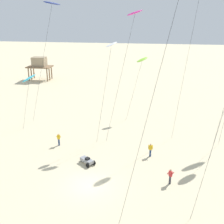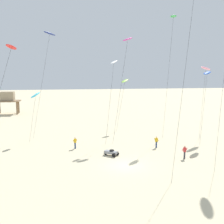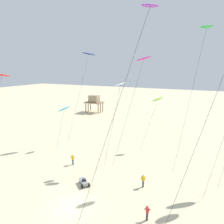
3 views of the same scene
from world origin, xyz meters
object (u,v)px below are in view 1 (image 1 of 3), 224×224
at_px(kite_flyer_nearest, 150,150).
at_px(kite_flyer_furthest, 59,139).
at_px(kite_navy, 52,4).
at_px(kite_magenta, 135,14).
at_px(stilt_house, 39,64).
at_px(kite_white, 111,47).
at_px(kite_cyan, 29,78).
at_px(kite_lime, 142,60).
at_px(kite_flyer_middle, 170,176).
at_px(beach_buggy, 87,160).

xyz_separation_m(kite_flyer_nearest, kite_flyer_furthest, (-11.70, 1.20, 0.00)).
bearing_deg(kite_navy, kite_flyer_nearest, -39.46).
xyz_separation_m(kite_magenta, stilt_house, (-25.29, 28.01, -11.85)).
distance_m(kite_navy, kite_white, 13.70).
distance_m(kite_navy, kite_cyan, 11.75).
height_order(kite_flyer_nearest, stilt_house, stilt_house).
bearing_deg(kite_cyan, kite_lime, 24.99).
bearing_deg(kite_flyer_furthest, kite_white, 32.80).
bearing_deg(kite_lime, stilt_house, 140.85).
xyz_separation_m(kite_magenta, kite_lime, (0.89, 6.70, -6.90)).
xyz_separation_m(kite_lime, kite_flyer_nearest, (1.96, -14.48, -8.17)).
relative_size(kite_navy, kite_cyan, 2.26).
relative_size(kite_white, kite_lime, 1.33).
distance_m(kite_white, kite_flyer_middle, 17.22).
bearing_deg(kite_cyan, kite_white, -9.06).
xyz_separation_m(kite_navy, kite_flyer_furthest, (3.91, -11.66, -16.42)).
xyz_separation_m(kite_white, kite_cyan, (-12.20, 1.95, -4.90)).
xyz_separation_m(kite_lime, kite_flyer_furthest, (-9.74, -13.28, -8.17)).
distance_m(kite_white, kite_cyan, 13.29).
bearing_deg(kite_magenta, kite_cyan, -177.53).
bearing_deg(kite_navy, kite_cyan, -110.04).
bearing_deg(kite_lime, kite_white, -110.87).
bearing_deg(kite_flyer_middle, stilt_house, 126.26).
distance_m(kite_cyan, kite_flyer_nearest, 20.12).
height_order(kite_magenta, kite_white, kite_magenta).
relative_size(kite_flyer_middle, beach_buggy, 0.85).
distance_m(kite_flyer_middle, stilt_house, 51.19).
distance_m(kite_magenta, kite_cyan, 17.22).
bearing_deg(kite_magenta, kite_white, -135.68).
relative_size(kite_cyan, stilt_house, 1.33).
height_order(kite_lime, kite_cyan, kite_lime).
height_order(kite_magenta, beach_buggy, kite_magenta).
relative_size(kite_cyan, kite_flyer_middle, 4.73).
bearing_deg(beach_buggy, kite_flyer_middle, -15.75).
bearing_deg(kite_flyer_nearest, kite_white, 136.63).
distance_m(kite_cyan, beach_buggy, 16.11).
bearing_deg(kite_cyan, kite_flyer_middle, -32.40).
xyz_separation_m(kite_navy, kite_flyer_middle, (17.69, -18.26, -16.42)).
xyz_separation_m(kite_white, kite_flyer_furthest, (-6.20, -4.00, -11.26)).
relative_size(kite_white, stilt_house, 2.15).
bearing_deg(kite_flyer_furthest, stilt_house, 115.42).
relative_size(kite_lime, kite_flyer_middle, 5.73).
distance_m(kite_white, beach_buggy, 14.29).
bearing_deg(kite_lime, kite_cyan, -155.01).
xyz_separation_m(kite_lime, kite_cyan, (-15.74, -7.34, -1.81)).
relative_size(kite_magenta, kite_lime, 1.74).
bearing_deg(stilt_house, kite_navy, -61.36).
xyz_separation_m(kite_cyan, beach_buggy, (10.65, -9.97, -6.83)).
height_order(kite_lime, kite_flyer_furthest, kite_lime).
xyz_separation_m(kite_cyan, kite_flyer_middle, (19.77, -12.55, -6.36)).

